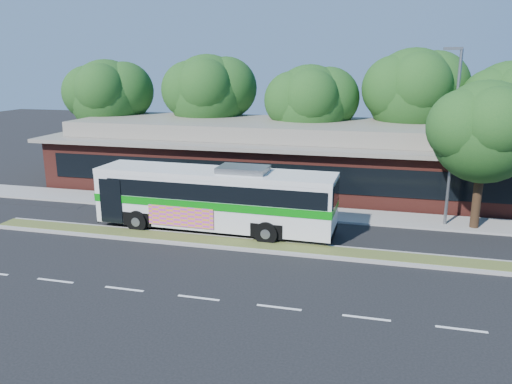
% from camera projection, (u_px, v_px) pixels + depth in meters
% --- Properties ---
extents(ground, '(120.00, 120.00, 0.00)m').
position_uv_depth(ground, '(237.00, 250.00, 22.89)').
color(ground, black).
rests_on(ground, ground).
extents(median_strip, '(26.00, 1.10, 0.15)m').
position_uv_depth(median_strip, '(241.00, 244.00, 23.43)').
color(median_strip, '#424D20').
rests_on(median_strip, ground).
extents(sidewalk, '(44.00, 2.60, 0.12)m').
position_uv_depth(sidewalk, '(268.00, 210.00, 28.88)').
color(sidewalk, gray).
rests_on(sidewalk, ground).
extents(parking_lot, '(14.00, 12.00, 0.01)m').
position_uv_depth(parking_lot, '(40.00, 180.00, 36.57)').
color(parking_lot, black).
rests_on(parking_lot, ground).
extents(plaza_building, '(33.20, 11.20, 4.45)m').
position_uv_depth(plaza_building, '(290.00, 155.00, 34.54)').
color(plaza_building, '#5C241D').
rests_on(plaza_building, ground).
extents(lamp_post, '(0.93, 0.18, 9.07)m').
position_uv_depth(lamp_post, '(453.00, 133.00, 25.00)').
color(lamp_post, slate).
rests_on(lamp_post, ground).
extents(tree_bg_a, '(6.47, 5.80, 8.63)m').
position_uv_depth(tree_bg_a, '(113.00, 95.00, 39.11)').
color(tree_bg_a, black).
rests_on(tree_bg_a, ground).
extents(tree_bg_b, '(6.69, 6.00, 9.00)m').
position_uv_depth(tree_bg_b, '(214.00, 92.00, 38.07)').
color(tree_bg_b, black).
rests_on(tree_bg_b, ground).
extents(tree_bg_c, '(6.24, 5.60, 8.26)m').
position_uv_depth(tree_bg_c, '(316.00, 103.00, 35.35)').
color(tree_bg_c, black).
rests_on(tree_bg_c, ground).
extents(tree_bg_d, '(6.91, 6.20, 9.37)m').
position_uv_depth(tree_bg_d, '(420.00, 91.00, 34.41)').
color(tree_bg_d, black).
rests_on(tree_bg_d, ground).
extents(transit_bus, '(12.26, 3.10, 3.42)m').
position_uv_depth(transit_bus, '(216.00, 194.00, 25.10)').
color(transit_bus, silver).
rests_on(transit_bus, ground).
extents(sedan, '(5.13, 2.82, 1.41)m').
position_uv_depth(sedan, '(84.00, 175.00, 35.00)').
color(sedan, silver).
rests_on(sedan, ground).
extents(sidewalk_tree, '(5.64, 5.06, 7.56)m').
position_uv_depth(sidewalk_tree, '(492.00, 130.00, 24.46)').
color(sidewalk_tree, black).
rests_on(sidewalk_tree, ground).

